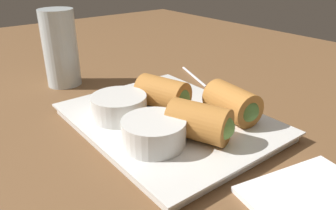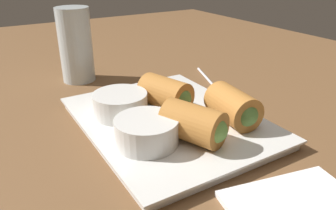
# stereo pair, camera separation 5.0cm
# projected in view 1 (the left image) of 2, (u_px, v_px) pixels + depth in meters

# --- Properties ---
(table_surface) EXTENTS (1.80, 1.40, 0.02)m
(table_surface) POSITION_uv_depth(u_px,v_px,m) (155.00, 135.00, 0.47)
(table_surface) COLOR brown
(table_surface) RESTS_ON ground
(serving_plate) EXTENTS (0.29, 0.23, 0.01)m
(serving_plate) POSITION_uv_depth(u_px,v_px,m) (168.00, 122.00, 0.46)
(serving_plate) COLOR silver
(serving_plate) RESTS_ON table_surface
(roll_front_left) EXTENTS (0.08, 0.05, 0.05)m
(roll_front_left) POSITION_uv_depth(u_px,v_px,m) (234.00, 104.00, 0.45)
(roll_front_left) COLOR #B77533
(roll_front_left) RESTS_ON serving_plate
(roll_front_right) EXTENTS (0.09, 0.07, 0.05)m
(roll_front_right) POSITION_uv_depth(u_px,v_px,m) (165.00, 94.00, 0.48)
(roll_front_right) COLOR #B77533
(roll_front_right) RESTS_ON serving_plate
(roll_back_left) EXTENTS (0.09, 0.07, 0.05)m
(roll_back_left) POSITION_uv_depth(u_px,v_px,m) (202.00, 122.00, 0.40)
(roll_back_left) COLOR #B77533
(roll_back_left) RESTS_ON serving_plate
(dipping_bowl_near) EXTENTS (0.08, 0.08, 0.03)m
(dipping_bowl_near) POSITION_uv_depth(u_px,v_px,m) (119.00, 106.00, 0.45)
(dipping_bowl_near) COLOR silver
(dipping_bowl_near) RESTS_ON serving_plate
(dipping_bowl_far) EXTENTS (0.08, 0.08, 0.03)m
(dipping_bowl_far) POSITION_uv_depth(u_px,v_px,m) (154.00, 131.00, 0.39)
(dipping_bowl_far) COLOR silver
(dipping_bowl_far) RESTS_ON serving_plate
(spoon) EXTENTS (0.18, 0.08, 0.01)m
(spoon) POSITION_uv_depth(u_px,v_px,m) (213.00, 91.00, 0.58)
(spoon) COLOR silver
(spoon) RESTS_ON table_surface
(drinking_glass) EXTENTS (0.06, 0.06, 0.14)m
(drinking_glass) POSITION_uv_depth(u_px,v_px,m) (60.00, 48.00, 0.59)
(drinking_glass) COLOR silver
(drinking_glass) RESTS_ON table_surface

